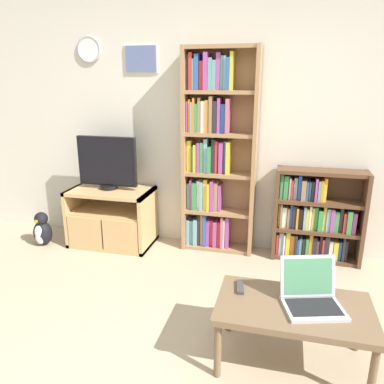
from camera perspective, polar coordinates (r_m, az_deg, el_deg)
wall_back at (r=3.86m, az=4.33°, el=10.41°), size 5.85×0.09×2.60m
tv_stand at (r=4.12m, az=-12.17°, el=-3.72°), size 0.87×0.51×0.61m
television at (r=4.01m, az=-12.80°, el=4.33°), size 0.64×0.18×0.56m
bookshelf_tall at (r=3.76m, az=3.40°, el=5.80°), size 0.73×0.24×2.03m
bookshelf_short at (r=3.86m, az=18.14°, el=-3.84°), size 0.84×0.25×0.91m
coffee_table at (r=2.47m, az=15.22°, el=-17.24°), size 0.94×0.54×0.41m
laptop at (r=2.45m, az=17.68°, el=-14.68°), size 0.41×0.39×0.28m
remote_near_laptop at (r=2.55m, az=7.34°, el=-14.16°), size 0.07×0.16×0.02m
penguin_figurine at (r=4.36m, az=-21.88°, el=-5.44°), size 0.20×0.18×0.37m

